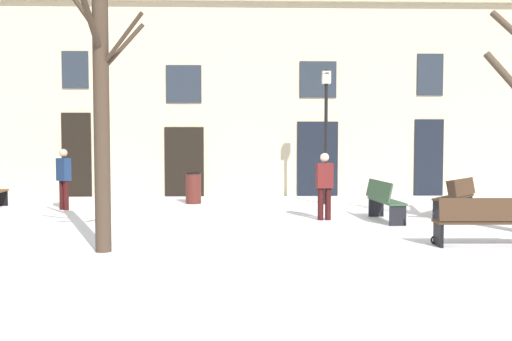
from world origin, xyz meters
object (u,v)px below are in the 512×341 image
Objects in this scene: streetlamp at (326,122)px; bench_facing_shops at (456,196)px; litter_bin at (193,188)px; person_crossing_plaza at (324,183)px; bench_back_to_back_left at (384,200)px; person_strolling at (64,176)px; tree_center at (101,93)px; bench_by_litter_bin at (490,221)px.

streetlamp is 4.34m from bench_facing_shops.
person_crossing_plaza reaches higher than litter_bin.
person_strolling reaches higher than bench_back_to_back_left.
streetlamp is at bearing -92.08° from bench_facing_shops.
litter_bin is 6.03m from bench_back_to_back_left.
litter_bin is (0.94, 7.17, -2.21)m from tree_center.
bench_facing_shops is (7.71, 4.28, -2.19)m from tree_center.
person_strolling is (-8.10, 2.31, 0.42)m from bench_back_to_back_left.
litter_bin is 0.47× the size of bench_by_litter_bin.
person_strolling is at bearing -29.70° from bench_by_litter_bin.
tree_center is at bearing -20.30° from bench_facing_shops.
bench_facing_shops is at bearing -71.56° from bench_back_to_back_left.
bench_by_litter_bin is (1.89, -6.67, -1.95)m from streetlamp.
tree_center is 3.17× the size of person_strolling.
streetlamp is 2.35× the size of bench_back_to_back_left.
litter_bin is 0.55× the size of bench_back_to_back_left.
streetlamp is at bearing 47.29° from person_strolling.
streetlamp is 4.37m from litter_bin.
bench_back_to_back_left is 1.02× the size of person_strolling.
bench_by_litter_bin is (6.74, 0.25, -2.21)m from tree_center.
tree_center is at bearing -97.48° from litter_bin.
bench_back_to_back_left is at bearing -26.69° from bench_facing_shops.
bench_back_to_back_left is (-1.06, 3.18, 0.03)m from bench_by_litter_bin.
bench_facing_shops is at bearing -23.10° from litter_bin.
bench_facing_shops is (0.97, 4.03, 0.02)m from bench_by_litter_bin.
streetlamp is 2.50× the size of person_crossing_plaza.
streetlamp reaches higher than bench_facing_shops.
bench_by_litter_bin is at bearing 7.16° from person_strolling.
bench_facing_shops is 10.24m from person_strolling.
person_strolling is (-3.37, -1.42, 0.45)m from litter_bin.
bench_back_to_back_left is 8.43m from person_strolling.
streetlamp is 2.40× the size of person_strolling.
bench_by_litter_bin is 1.16× the size of bench_back_to_back_left.
tree_center is 9.08m from bench_facing_shops.
streetlamp is at bearing 9.16° from bench_back_to_back_left.
tree_center is at bearing 3.35° from bench_by_litter_bin.
litter_bin is at bearing 176.42° from streetlamp.
person_crossing_plaza is (-2.43, 3.37, 0.41)m from bench_by_litter_bin.
bench_by_litter_bin is at bearing 27.17° from bench_facing_shops.
litter_bin is 0.58× the size of person_crossing_plaza.
bench_by_litter_bin is at bearing -74.16° from streetlamp.
streetlamp is 2.36× the size of bench_facing_shops.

